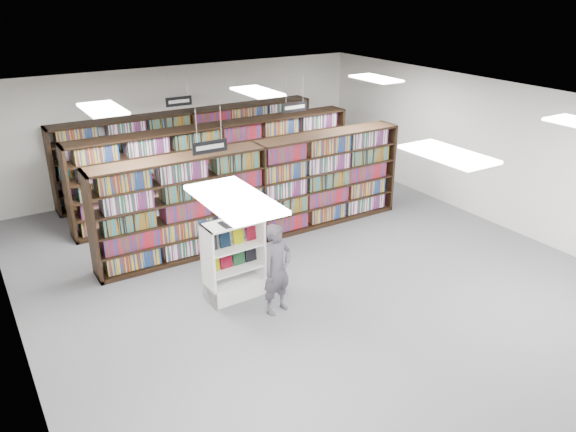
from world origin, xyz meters
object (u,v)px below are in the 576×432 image
bookshelf_row_near (259,192)px  open_book (235,221)px  endcap_display (233,271)px  shopper (277,269)px

bookshelf_row_near → open_book: bearing=-128.4°
bookshelf_row_near → endcap_display: (-1.56, -1.85, -0.57)m
open_book → shopper: 1.08m
endcap_display → shopper: shopper is taller
bookshelf_row_near → endcap_display: bookshelf_row_near is taller
open_book → endcap_display: bearing=109.5°
endcap_display → open_book: 0.98m
endcap_display → bookshelf_row_near: bearing=48.3°
endcap_display → shopper: 0.99m
bookshelf_row_near → open_book: bookshelf_row_near is taller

